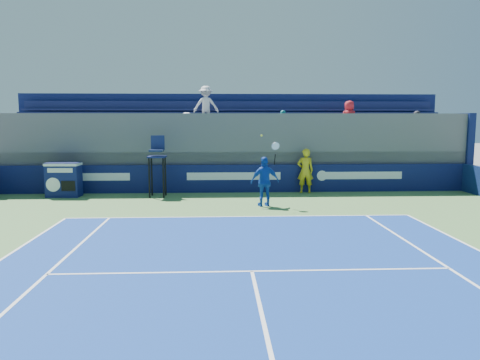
{
  "coord_description": "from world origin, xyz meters",
  "views": [
    {
      "loc": [
        -0.68,
        -2.79,
        3.07
      ],
      "look_at": [
        0.0,
        11.5,
        1.25
      ],
      "focal_mm": 35.0,
      "sensor_mm": 36.0,
      "label": 1
    }
  ],
  "objects_px": {
    "umpire_chair": "(157,159)",
    "match_clock": "(64,179)",
    "ball_person": "(305,171)",
    "tennis_player": "(265,181)"
  },
  "relations": [
    {
      "from": "umpire_chair",
      "to": "match_clock",
      "type": "bearing_deg",
      "value": 178.07
    },
    {
      "from": "ball_person",
      "to": "umpire_chair",
      "type": "relative_size",
      "value": 0.76
    },
    {
      "from": "ball_person",
      "to": "match_clock",
      "type": "relative_size",
      "value": 1.35
    },
    {
      "from": "match_clock",
      "to": "umpire_chair",
      "type": "height_order",
      "value": "umpire_chair"
    },
    {
      "from": "ball_person",
      "to": "match_clock",
      "type": "xyz_separation_m",
      "value": [
        -9.94,
        -0.55,
        -0.21
      ]
    },
    {
      "from": "match_clock",
      "to": "ball_person",
      "type": "bearing_deg",
      "value": 3.18
    },
    {
      "from": "tennis_player",
      "to": "umpire_chair",
      "type": "bearing_deg",
      "value": 149.94
    },
    {
      "from": "ball_person",
      "to": "match_clock",
      "type": "distance_m",
      "value": 9.95
    },
    {
      "from": "umpire_chair",
      "to": "ball_person",
      "type": "bearing_deg",
      "value": 6.3
    },
    {
      "from": "tennis_player",
      "to": "match_clock",
      "type": "bearing_deg",
      "value": 162.37
    }
  ]
}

